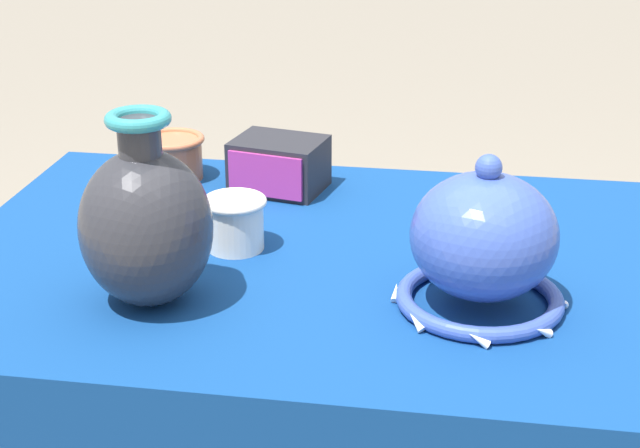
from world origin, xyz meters
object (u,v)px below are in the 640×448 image
at_px(cup_wide_ivory, 236,220).
at_px(cup_wide_terracotta, 173,156).
at_px(mosaic_tile_box, 279,165).
at_px(vase_dome_bell, 483,245).
at_px(vase_tall_bulbous, 146,224).

relative_size(cup_wide_ivory, cup_wide_terracotta, 0.84).
bearing_deg(mosaic_tile_box, cup_wide_terracotta, -175.69).
xyz_separation_m(vase_dome_bell, mosaic_tile_box, (-0.35, 0.39, -0.04)).
relative_size(vase_dome_bell, cup_wide_ivory, 2.43).
height_order(vase_tall_bulbous, vase_dome_bell, vase_tall_bulbous).
relative_size(vase_tall_bulbous, cup_wide_terracotta, 2.28).
height_order(vase_dome_bell, mosaic_tile_box, vase_dome_bell).
xyz_separation_m(vase_dome_bell, cup_wide_ivory, (-0.37, 0.13, -0.04)).
distance_m(vase_tall_bulbous, cup_wide_ivory, 0.21).
xyz_separation_m(mosaic_tile_box, cup_wide_terracotta, (-0.20, 0.03, -0.00)).
height_order(vase_tall_bulbous, mosaic_tile_box, vase_tall_bulbous).
bearing_deg(vase_tall_bulbous, vase_dome_bell, 7.31).
bearing_deg(vase_tall_bulbous, mosaic_tile_box, 78.88).
bearing_deg(cup_wide_terracotta, mosaic_tile_box, -7.21).
bearing_deg(mosaic_tile_box, cup_wide_ivory, -81.89).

